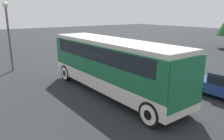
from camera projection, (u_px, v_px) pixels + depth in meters
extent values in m
plane|color=#26282B|center=(112.00, 93.00, 13.13)|extent=(120.00, 120.00, 0.00)
cube|color=silver|center=(112.00, 80.00, 12.91)|extent=(10.06, 2.40, 0.75)
cube|color=#19663D|center=(112.00, 59.00, 12.59)|extent=(10.06, 2.40, 1.75)
cube|color=black|center=(112.00, 51.00, 12.48)|extent=(8.85, 2.44, 0.79)
cube|color=beige|center=(112.00, 42.00, 12.34)|extent=(9.86, 2.21, 0.22)
cube|color=#19663D|center=(184.00, 85.00, 8.88)|extent=(0.36, 2.30, 2.01)
cylinder|color=black|center=(150.00, 114.00, 9.16)|extent=(1.13, 0.28, 1.13)
cylinder|color=silver|center=(150.00, 114.00, 9.16)|extent=(0.88, 0.30, 0.88)
cylinder|color=black|center=(150.00, 114.00, 9.16)|extent=(0.43, 0.32, 0.43)
cylinder|color=black|center=(182.00, 102.00, 10.42)|extent=(1.13, 0.28, 1.13)
cylinder|color=silver|center=(182.00, 102.00, 10.42)|extent=(0.88, 0.30, 0.88)
cylinder|color=black|center=(182.00, 102.00, 10.42)|extent=(0.43, 0.32, 0.43)
cylinder|color=black|center=(66.00, 73.00, 15.41)|extent=(1.13, 0.28, 1.13)
cylinder|color=silver|center=(66.00, 73.00, 15.41)|extent=(0.88, 0.30, 0.88)
cylinder|color=black|center=(66.00, 73.00, 15.41)|extent=(0.43, 0.32, 0.43)
cylinder|color=black|center=(92.00, 68.00, 16.68)|extent=(1.13, 0.28, 1.13)
cylinder|color=silver|center=(92.00, 68.00, 16.68)|extent=(0.88, 0.30, 0.88)
cylinder|color=black|center=(92.00, 68.00, 16.68)|extent=(0.43, 0.32, 0.43)
cylinder|color=black|center=(199.00, 89.00, 12.84)|extent=(0.67, 0.22, 0.67)
cylinder|color=black|center=(199.00, 89.00, 12.84)|extent=(0.26, 0.26, 0.26)
cylinder|color=black|center=(214.00, 84.00, 13.78)|extent=(0.67, 0.22, 0.67)
cylinder|color=black|center=(214.00, 84.00, 13.78)|extent=(0.26, 0.26, 0.26)
cube|color=#BCBCC1|center=(145.00, 66.00, 17.30)|extent=(4.77, 1.77, 0.60)
cube|color=black|center=(144.00, 59.00, 17.31)|extent=(2.48, 1.60, 0.48)
cylinder|color=black|center=(156.00, 76.00, 15.42)|extent=(0.68, 0.22, 0.68)
cylinder|color=black|center=(156.00, 76.00, 15.42)|extent=(0.26, 0.26, 0.26)
cylinder|color=black|center=(171.00, 73.00, 16.34)|extent=(0.68, 0.22, 0.68)
cylinder|color=black|center=(171.00, 73.00, 16.34)|extent=(0.26, 0.26, 0.26)
cylinder|color=black|center=(122.00, 66.00, 18.37)|extent=(0.68, 0.22, 0.68)
cylinder|color=black|center=(122.00, 66.00, 18.37)|extent=(0.26, 0.26, 0.26)
cylinder|color=black|center=(136.00, 63.00, 19.29)|extent=(0.68, 0.22, 0.68)
cylinder|color=black|center=(136.00, 63.00, 19.29)|extent=(0.26, 0.26, 0.26)
cylinder|color=#515156|center=(9.00, 40.00, 17.63)|extent=(0.16, 0.16, 5.12)
sphere|color=silver|center=(5.00, 5.00, 16.93)|extent=(0.44, 0.44, 0.44)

